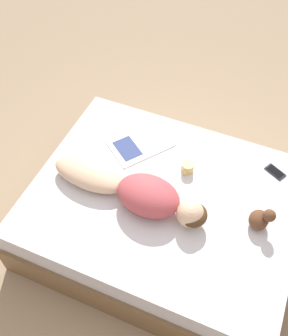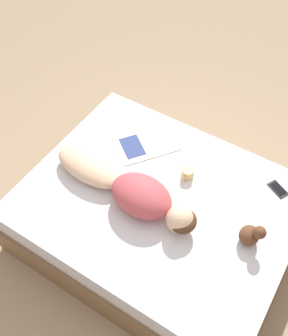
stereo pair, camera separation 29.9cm
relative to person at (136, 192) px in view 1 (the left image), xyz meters
The scene contains 7 objects.
ground_plane 0.66m from the person, 121.78° to the left, with size 12.00×12.00×0.00m, color #9E8466.
bed 0.42m from the person, 121.78° to the left, with size 1.60×2.01×0.53m.
person is the anchor object (origin of this frame).
open_magazine 0.56m from the person, 159.57° to the right, with size 0.59×0.56×0.01m.
coffee_mug 0.48m from the person, 147.24° to the left, with size 0.13×0.09×0.08m.
cell_phone 1.11m from the person, 126.25° to the left, with size 0.14×0.17×0.01m.
plush_toy 0.89m from the person, 98.93° to the left, with size 0.15×0.16×0.20m.
Camera 1 is at (1.57, 0.50, 2.92)m, focal length 42.00 mm.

